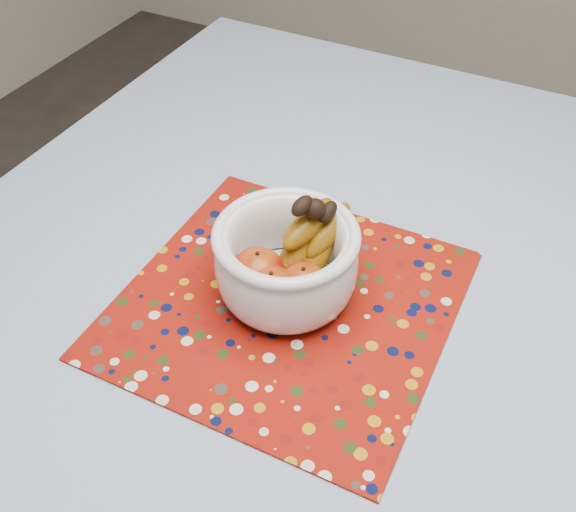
{
  "coord_description": "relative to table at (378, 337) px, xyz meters",
  "views": [
    {
      "loc": [
        0.17,
        -0.62,
        1.43
      ],
      "look_at": [
        -0.12,
        -0.06,
        0.83
      ],
      "focal_mm": 42.0,
      "sensor_mm": 36.0,
      "label": 1
    }
  ],
  "objects": [
    {
      "name": "table",
      "position": [
        0.0,
        0.0,
        0.0
      ],
      "size": [
        1.2,
        1.2,
        0.75
      ],
      "color": "brown",
      "rests_on": "ground"
    },
    {
      "name": "tablecloth",
      "position": [
        0.0,
        0.0,
        0.08
      ],
      "size": [
        1.32,
        1.32,
        0.01
      ],
      "primitive_type": "cube",
      "color": "#607EA0",
      "rests_on": "table"
    },
    {
      "name": "placemat",
      "position": [
        -0.11,
        -0.07,
        0.09
      ],
      "size": [
        0.43,
        0.43,
        0.0
      ],
      "primitive_type": "cube",
      "rotation": [
        0.0,
        0.0,
        0.01
      ],
      "color": "maroon",
      "rests_on": "tablecloth"
    },
    {
      "name": "fruit_bowl",
      "position": [
        -0.11,
        -0.06,
        0.16
      ],
      "size": [
        0.19,
        0.2,
        0.15
      ],
      "color": "silver",
      "rests_on": "placemat"
    }
  ]
}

